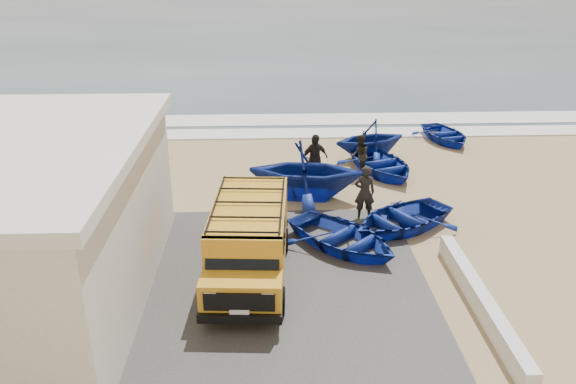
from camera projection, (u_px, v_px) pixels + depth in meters
name	position (u px, v px, depth m)	size (l,w,h in m)	color
ground	(280.00, 255.00, 16.82)	(160.00, 160.00, 0.00)	tan
slab	(206.00, 293.00, 14.90)	(12.00, 10.00, 0.05)	#43403D
ocean	(268.00, 25.00, 68.18)	(180.00, 88.00, 0.01)	#385166
surf_line	(274.00, 134.00, 27.81)	(180.00, 1.60, 0.06)	white
surf_wash	(273.00, 120.00, 30.11)	(180.00, 2.20, 0.04)	white
parapet	(481.00, 301.00, 14.13)	(0.35, 6.00, 0.55)	silver
van	(249.00, 239.00, 15.29)	(2.31, 5.18, 2.17)	gold
boat_near_left	(343.00, 237.00, 17.02)	(2.71, 3.80, 0.79)	navy
boat_near_right	(401.00, 218.00, 18.23)	(2.68, 3.75, 0.78)	navy
boat_mid_left	(306.00, 170.00, 20.24)	(3.56, 4.12, 2.17)	navy
boat_mid_right	(381.00, 164.00, 22.82)	(2.78, 3.90, 0.81)	navy
boat_far_left	(370.00, 139.00, 24.42)	(2.78, 3.23, 1.70)	navy
boat_far_right	(445.00, 135.00, 26.62)	(2.38, 3.34, 0.69)	navy
fisherman_front	(365.00, 193.00, 18.73)	(0.70, 0.46, 1.91)	black
fisherman_middle	(360.00, 155.00, 22.44)	(0.82, 0.64, 1.69)	black
fisherman_back	(315.00, 159.00, 21.64)	(1.16, 0.48, 1.98)	black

